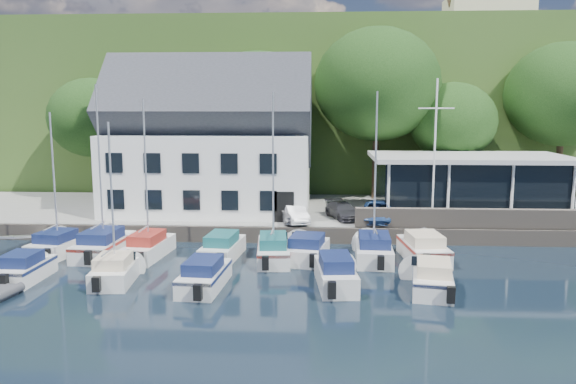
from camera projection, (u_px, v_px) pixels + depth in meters
name	position (u px, v px, depth m)	size (l,w,h in m)	color
ground	(301.00, 306.00, 24.00)	(180.00, 180.00, 0.00)	black
quay	(308.00, 215.00, 41.19)	(60.00, 13.00, 1.00)	gray
quay_face	(307.00, 235.00, 34.78)	(60.00, 0.30, 1.00)	#685E53
hillside	(314.00, 108.00, 83.94)	(160.00, 75.00, 16.00)	#35541F
field_patch	(364.00, 57.00, 90.16)	(50.00, 30.00, 0.30)	#5C6C36
farmhouse	(487.00, 12.00, 71.06)	(10.40, 7.00, 8.20)	beige
harbor_building	(210.00, 150.00, 39.83)	(14.40, 8.20, 8.70)	white
club_pavilion	(467.00, 185.00, 38.74)	(13.20, 7.20, 4.10)	black
seawall	(502.00, 219.00, 34.37)	(18.00, 0.50, 1.20)	#685E53
gangway	(32.00, 248.00, 33.75)	(1.20, 6.00, 1.40)	silver
car_silver	(291.00, 212.00, 36.44)	(1.41, 3.51, 1.20)	silver
car_white	(295.00, 214.00, 36.14)	(1.19, 3.41, 1.12)	white
car_dgrey	(343.00, 210.00, 37.43)	(1.51, 3.72, 1.08)	#303035
car_blue	(378.00, 211.00, 36.48)	(1.60, 4.05, 1.38)	#2B4C84
flagpole	(435.00, 153.00, 35.00)	(2.19, 0.20, 9.12)	white
tree_0	(93.00, 138.00, 45.54)	(7.07, 7.07, 9.67)	black
tree_1	(178.00, 142.00, 45.35)	(6.64, 6.64, 9.07)	black
tree_2	(258.00, 125.00, 45.00)	(8.61, 8.61, 11.76)	black
tree_3	(376.00, 114.00, 44.43)	(9.92, 9.92, 13.56)	black
tree_4	(452.00, 142.00, 44.12)	(6.79, 6.79, 9.28)	black
tree_5	(562.00, 122.00, 44.30)	(9.07, 9.07, 12.39)	black
boat_r1_0	(54.00, 179.00, 31.51)	(2.10, 5.40, 8.77)	silver
boat_r1_1	(100.00, 173.00, 31.31)	(2.23, 6.81, 9.47)	silver
boat_r1_2	(146.00, 179.00, 31.04)	(1.81, 6.28, 8.93)	silver
boat_r1_3	(223.00, 245.00, 31.34)	(1.87, 6.11, 1.48)	silver
boat_r1_4	(273.00, 180.00, 30.35)	(1.86, 6.60, 9.01)	silver
boat_r1_5	(307.00, 247.00, 30.97)	(2.18, 5.38, 1.46)	silver
boat_r1_6	(375.00, 178.00, 30.41)	(2.12, 6.69, 9.18)	silver
boat_r1_7	(423.00, 246.00, 31.02)	(2.17, 6.18, 1.56)	silver
boat_r2_0	(24.00, 266.00, 27.38)	(1.87, 4.92, 1.43)	silver
boat_r2_1	(112.00, 195.00, 26.51)	(1.90, 5.06, 8.60)	silver
boat_r2_2	(204.00, 273.00, 26.28)	(1.88, 5.91, 1.45)	silver
boat_r2_3	(336.00, 270.00, 26.51)	(1.82, 6.14, 1.56)	silver
boat_r2_4	(432.00, 275.00, 25.83)	(1.92, 5.65, 1.47)	silver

